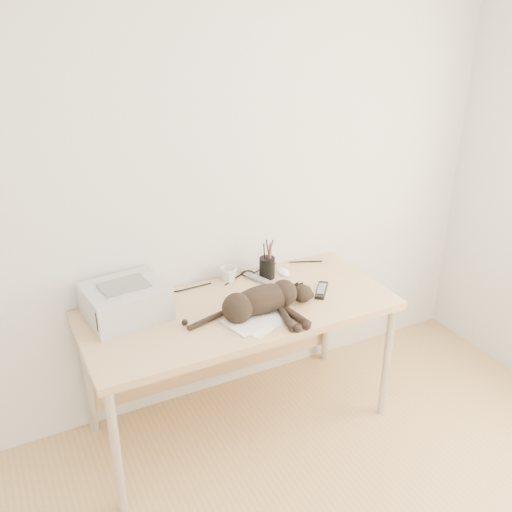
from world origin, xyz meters
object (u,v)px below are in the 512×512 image
printer (126,301)px  cat (259,302)px  mouse (283,270)px  pen_cup (267,267)px  mug (229,275)px  desk (233,321)px

printer → cat: 0.66m
printer → mouse: size_ratio=3.56×
pen_cup → mouse: 0.12m
mug → mouse: 0.32m
desk → mouse: bearing=21.5°
mug → cat: bearing=-91.2°
cat → mug: (0.01, 0.39, -0.02)m
mug → pen_cup: bearing=-13.1°
printer → mug: size_ratio=4.39×
printer → pen_cup: pen_cup is taller
desk → pen_cup: (0.28, 0.14, 0.20)m
mug → pen_cup: (0.21, -0.05, 0.02)m
printer → mouse: printer is taller
mug → pen_cup: pen_cup is taller
cat → pen_cup: bearing=55.6°
desk → mouse: mouse is taller
printer → mouse: (0.92, 0.07, -0.07)m
printer → pen_cup: (0.82, 0.06, -0.02)m
pen_cup → printer: bearing=-175.6°
cat → pen_cup: pen_cup is taller
mug → printer: bearing=-169.5°
pen_cup → mug: bearing=166.9°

